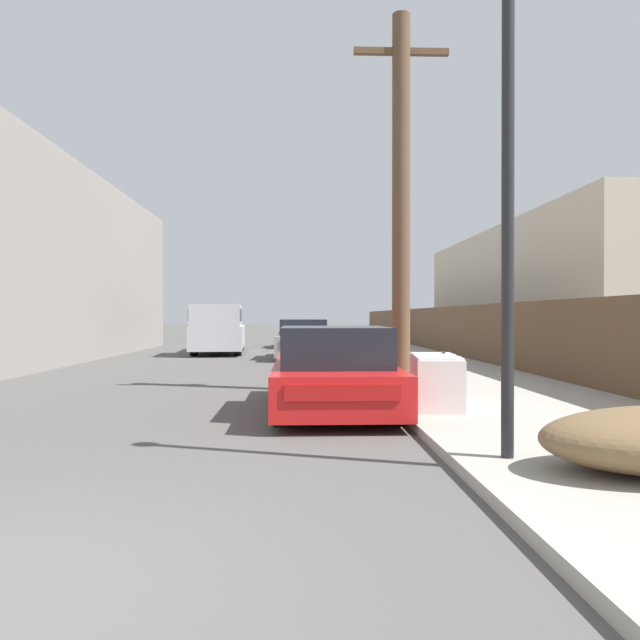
% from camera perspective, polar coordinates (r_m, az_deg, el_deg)
% --- Properties ---
extents(sidewalk_curb, '(4.20, 63.00, 0.12)m').
position_cam_1_polar(sidewalk_curb, '(27.02, 5.47, -2.64)').
color(sidewalk_curb, '#9E998E').
rests_on(sidewalk_curb, ground).
extents(discarded_fridge, '(0.84, 1.74, 0.79)m').
position_cam_1_polar(discarded_fridge, '(9.54, 10.51, -5.47)').
color(discarded_fridge, silver).
rests_on(discarded_fridge, sidewalk_curb).
extents(parked_sports_car_red, '(1.84, 4.52, 1.31)m').
position_cam_1_polar(parked_sports_car_red, '(9.71, 1.20, -4.81)').
color(parked_sports_car_red, red).
rests_on(parked_sports_car_red, ground).
extents(car_parked_mid, '(1.98, 4.52, 1.36)m').
position_cam_1_polar(car_parked_mid, '(21.71, -1.43, -1.85)').
color(car_parked_mid, gray).
rests_on(car_parked_mid, ground).
extents(car_parked_far, '(1.93, 4.27, 1.31)m').
position_cam_1_polar(car_parked_far, '(29.58, -1.83, -1.30)').
color(car_parked_far, '#2D478C').
rests_on(car_parked_far, ground).
extents(pickup_truck, '(2.28, 6.00, 1.89)m').
position_cam_1_polar(pickup_truck, '(24.61, -9.28, -0.88)').
color(pickup_truck, silver).
rests_on(pickup_truck, ground).
extents(utility_pole, '(1.80, 0.34, 7.05)m').
position_cam_1_polar(utility_pole, '(12.09, 7.43, 11.13)').
color(utility_pole, brown).
rests_on(utility_pole, sidewalk_curb).
extents(street_lamp, '(0.26, 0.26, 4.95)m').
position_cam_1_polar(street_lamp, '(6.37, 16.80, 14.07)').
color(street_lamp, '#232326').
rests_on(street_lamp, sidewalk_curb).
extents(wooden_fence, '(0.08, 43.77, 1.70)m').
position_cam_1_polar(wooden_fence, '(25.45, 10.39, -0.78)').
color(wooden_fence, brown).
rests_on(wooden_fence, sidewalk_curb).
extents(building_right_house, '(6.00, 19.91, 5.08)m').
position_cam_1_polar(building_right_house, '(28.06, 20.87, 2.52)').
color(building_right_house, beige).
rests_on(building_right_house, ground).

